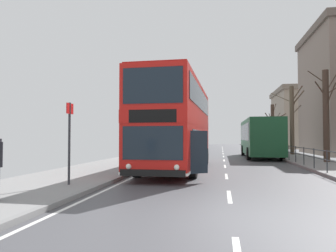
{
  "coord_description": "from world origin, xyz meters",
  "views": [
    {
      "loc": [
        -0.24,
        -6.84,
        1.73
      ],
      "look_at": [
        -2.91,
        9.23,
        2.3
      ],
      "focal_mm": 33.89,
      "sensor_mm": 36.0,
      "label": 1
    }
  ],
  "objects": [
    {
      "name": "ground",
      "position": [
        -0.72,
        -0.0,
        0.04
      ],
      "size": [
        15.8,
        140.0,
        0.2
      ],
      "color": "#4B4B50"
    },
    {
      "name": "background_bus_far_lane",
      "position": [
        3.03,
        20.83,
        1.72
      ],
      "size": [
        2.71,
        9.97,
        3.16
      ],
      "color": "#19512D",
      "rests_on": "ground"
    },
    {
      "name": "bare_tree_far_02",
      "position": [
        6.17,
        34.33,
        3.1
      ],
      "size": [
        2.71,
        1.78,
        5.73
      ],
      "color": "#423328",
      "rests_on": "ground"
    },
    {
      "name": "bare_tree_far_00",
      "position": [
        6.3,
        23.9,
        3.47
      ],
      "size": [
        3.0,
        1.84,
        6.46
      ],
      "color": "brown",
      "rests_on": "ground"
    },
    {
      "name": "bus_stop_sign_near",
      "position": [
        -5.26,
        3.12,
        1.83
      ],
      "size": [
        0.08,
        0.44,
        2.75
      ],
      "color": "#2D2D33",
      "rests_on": "ground"
    },
    {
      "name": "double_decker_bus_main",
      "position": [
        -2.49,
        9.78,
        2.37
      ],
      "size": [
        3.22,
        11.35,
        4.53
      ],
      "color": "red",
      "rests_on": "ground"
    },
    {
      "name": "bare_tree_far_01",
      "position": [
        6.49,
        14.95,
        3.19
      ],
      "size": [
        3.01,
        1.49,
        6.04
      ],
      "color": "#423328",
      "rests_on": "ground"
    },
    {
      "name": "background_building_02",
      "position": [
        15.02,
        46.03,
        4.66
      ],
      "size": [
        13.15,
        12.29,
        9.27
      ],
      "color": "gray",
      "rests_on": "ground"
    },
    {
      "name": "pedestrian_railing_far_kerb",
      "position": [
        4.45,
        11.34,
        0.82
      ],
      "size": [
        0.05,
        26.07,
        1.01
      ],
      "color": "#2D3338",
      "rests_on": "ground"
    }
  ]
}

